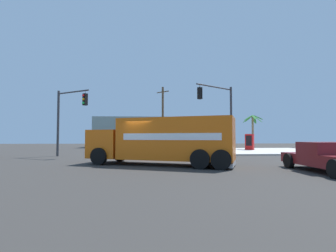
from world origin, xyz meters
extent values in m
plane|color=#33302D|center=(0.00, 0.00, 0.00)|extent=(100.00, 100.00, 0.00)
cube|color=beige|center=(12.94, 12.94, 0.07)|extent=(12.32, 12.32, 0.14)
cube|color=orange|center=(1.61, -0.49, 1.52)|extent=(6.89, 4.63, 2.35)
cube|color=orange|center=(-2.41, 1.13, 1.20)|extent=(2.66, 2.93, 1.70)
cube|color=black|center=(-3.21, 1.45, 1.54)|extent=(0.83, 1.90, 0.88)
cube|color=#B2B2B7|center=(4.51, -1.65, 0.19)|extent=(1.04, 2.21, 0.21)
cube|color=white|center=(1.16, -1.61, 1.64)|extent=(5.05, 2.04, 0.36)
cube|color=white|center=(2.06, 0.64, 1.64)|extent=(5.05, 2.04, 0.36)
cylinder|color=black|center=(-2.83, -0.04, 0.50)|extent=(1.03, 0.63, 1.00)
cylinder|color=black|center=(-1.91, 2.26, 0.50)|extent=(1.03, 0.63, 1.00)
cylinder|color=black|center=(2.66, -2.24, 0.50)|extent=(1.03, 0.63, 1.00)
cylinder|color=black|center=(3.58, 0.06, 0.50)|extent=(1.03, 0.63, 1.00)
cylinder|color=black|center=(3.63, -2.64, 0.50)|extent=(1.03, 0.63, 1.00)
cylinder|color=black|center=(4.56, -0.33, 0.50)|extent=(1.03, 0.63, 1.00)
cylinder|color=#38383D|center=(7.30, 7.30, 3.14)|extent=(0.20, 0.20, 5.99)
cylinder|color=#38383D|center=(5.53, 6.11, 5.88)|extent=(3.60, 2.49, 0.12)
cylinder|color=#38383D|center=(4.05, 5.11, 5.76)|extent=(0.03, 0.03, 0.25)
cube|color=black|center=(4.05, 5.11, 5.16)|extent=(0.42, 0.42, 0.95)
sphere|color=red|center=(3.95, 5.26, 5.47)|extent=(0.20, 0.20, 0.20)
sphere|color=#EFA314|center=(3.95, 5.26, 5.16)|extent=(0.20, 0.20, 0.20)
sphere|color=#19CC4C|center=(3.95, 5.26, 4.85)|extent=(0.20, 0.20, 0.20)
cylinder|color=#38383D|center=(-7.82, 7.18, 2.80)|extent=(0.20, 0.20, 5.60)
cylinder|color=#38383D|center=(-6.33, 6.24, 5.35)|extent=(3.06, 1.99, 0.12)
cylinder|color=#38383D|center=(-5.13, 5.49, 5.23)|extent=(0.03, 0.03, 0.25)
cube|color=black|center=(-5.13, 5.49, 4.63)|extent=(0.41, 0.41, 0.95)
sphere|color=red|center=(-5.22, 5.33, 4.94)|extent=(0.20, 0.20, 0.20)
sphere|color=#EFA314|center=(-5.22, 5.33, 4.63)|extent=(0.20, 0.20, 0.20)
sphere|color=#19CC4C|center=(-5.22, 5.33, 4.32)|extent=(0.20, 0.20, 0.20)
cube|color=maroon|center=(8.38, -1.94, 0.53)|extent=(1.97, 1.52, 0.50)
cube|color=maroon|center=(8.36, -3.54, 0.83)|extent=(1.97, 1.72, 1.10)
cube|color=black|center=(8.36, -3.54, 1.12)|extent=(1.81, 1.45, 0.48)
cylinder|color=black|center=(7.37, -2.06, 0.38)|extent=(0.25, 0.76, 0.76)
cylinder|color=black|center=(9.38, -2.09, 0.38)|extent=(0.25, 0.76, 0.76)
cylinder|color=black|center=(7.33, -5.49, 0.38)|extent=(0.25, 0.76, 0.76)
cube|color=red|center=(11.60, 14.07, 1.06)|extent=(1.17, 1.13, 1.85)
cube|color=black|center=(11.38, 13.75, 1.21)|extent=(0.57, 0.40, 1.18)
cylinder|color=#7A6647|center=(12.78, 16.00, 2.22)|extent=(0.26, 0.26, 4.16)
ellipsoid|color=#236628|center=(13.51, 16.12, 4.13)|extent=(1.53, 0.60, 0.62)
ellipsoid|color=#236628|center=(13.18, 16.44, 3.88)|extent=(1.09, 1.16, 1.09)
ellipsoid|color=#236628|center=(12.51, 16.62, 4.01)|extent=(0.90, 1.42, 0.85)
ellipsoid|color=#236628|center=(12.24, 16.29, 3.92)|extent=(1.30, 0.92, 1.03)
ellipsoid|color=#236628|center=(12.13, 15.77, 4.03)|extent=(1.46, 0.81, 0.81)
ellipsoid|color=#236628|center=(12.69, 15.29, 4.08)|extent=(0.56, 1.50, 0.71)
ellipsoid|color=#236628|center=(13.20, 15.54, 3.92)|extent=(1.14, 1.19, 1.02)
cylinder|color=brown|center=(1.68, 20.96, 4.40)|extent=(0.30, 0.30, 8.80)
cube|color=brown|center=(1.68, 20.96, 8.10)|extent=(1.69, 1.59, 0.12)
cube|color=gray|center=(0.18, 27.36, 2.42)|extent=(18.54, 6.00, 4.84)
camera|label=1|loc=(0.29, -14.88, 1.60)|focal=26.98mm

